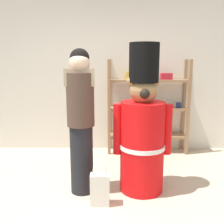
# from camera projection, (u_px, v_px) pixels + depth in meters

# --- Properties ---
(ground_plane) EXTENTS (6.40, 6.40, 0.00)m
(ground_plane) POSITION_uv_depth(u_px,v_px,m) (108.00, 215.00, 2.73)
(ground_plane) COLOR beige
(back_wall) EXTENTS (6.40, 0.12, 2.60)m
(back_wall) POSITION_uv_depth(u_px,v_px,m) (111.00, 78.00, 4.63)
(back_wall) COLOR silver
(back_wall) RESTS_ON ground_plane
(merchandise_shelf) EXTENTS (1.38, 0.35, 1.62)m
(merchandise_shelf) POSITION_uv_depth(u_px,v_px,m) (148.00, 106.00, 4.50)
(merchandise_shelf) COLOR #93704C
(merchandise_shelf) RESTS_ON ground_plane
(teddy_bear_guard) EXTENTS (0.71, 0.56, 1.80)m
(teddy_bear_guard) POSITION_uv_depth(u_px,v_px,m) (142.00, 131.00, 3.14)
(teddy_bear_guard) COLOR red
(teddy_bear_guard) RESTS_ON ground_plane
(person_shopper) EXTENTS (0.34, 0.32, 1.74)m
(person_shopper) POSITION_uv_depth(u_px,v_px,m) (81.00, 118.00, 3.06)
(person_shopper) COLOR black
(person_shopper) RESTS_ON ground_plane
(shopping_bag) EXTENTS (0.21, 0.13, 0.49)m
(shopping_bag) POSITION_uv_depth(u_px,v_px,m) (100.00, 189.00, 2.90)
(shopping_bag) COLOR silver
(shopping_bag) RESTS_ON ground_plane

